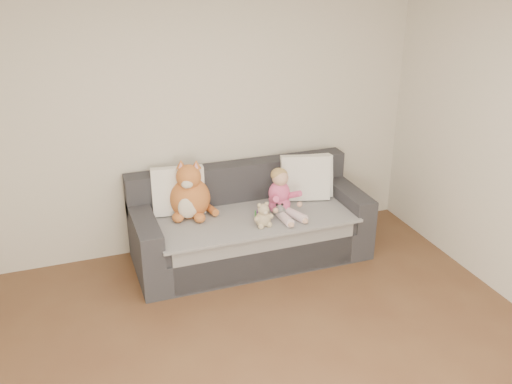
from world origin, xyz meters
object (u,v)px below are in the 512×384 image
teddy_bear (263,217)px  sofa (249,227)px  sippy_cup (260,212)px  toddler (281,195)px  plush_cat (190,195)px

teddy_bear → sofa: bearing=87.0°
sofa → teddy_bear: sofa is taller
sofa → sippy_cup: (0.05, -0.18, 0.23)m
toddler → teddy_bear: toddler is taller
plush_cat → toddler: bearing=4.3°
plush_cat → teddy_bear: (0.56, -0.43, -0.11)m
teddy_bear → sippy_cup: teddy_bear is taller
plush_cat → sippy_cup: (0.59, -0.28, -0.15)m
teddy_bear → sippy_cup: (0.03, 0.15, -0.03)m
toddler → plush_cat: size_ratio=0.80×
toddler → sippy_cup: toddler is taller
toddler → sippy_cup: 0.25m
sofa → plush_cat: 0.66m
sofa → sippy_cup: bearing=-76.1°
sofa → toddler: size_ratio=4.79×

